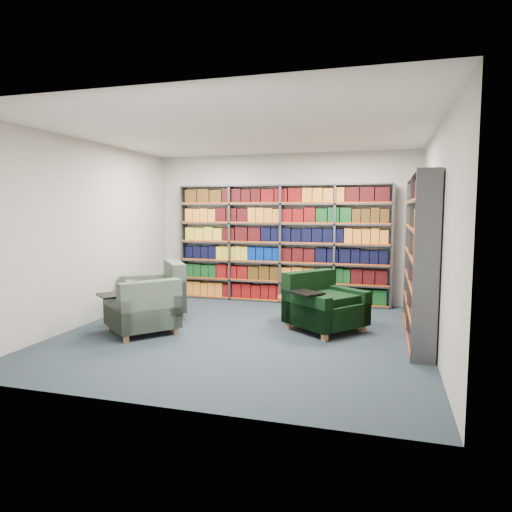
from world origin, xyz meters
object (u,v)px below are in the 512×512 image
(chair_teal_front, at_px, (144,312))
(coffee_table, at_px, (306,302))
(chair_teal_left, at_px, (158,294))
(chair_green_right, at_px, (321,307))

(chair_teal_front, height_order, coffee_table, chair_teal_front)
(chair_teal_left, distance_m, chair_teal_front, 1.12)
(chair_teal_left, height_order, chair_green_right, chair_teal_left)
(chair_green_right, bearing_deg, chair_teal_front, -158.51)
(chair_teal_left, bearing_deg, chair_teal_front, -71.72)
(chair_teal_left, relative_size, chair_green_right, 1.07)
(chair_teal_left, height_order, coffee_table, chair_teal_left)
(coffee_table, bearing_deg, chair_teal_front, -149.09)
(chair_teal_left, bearing_deg, chair_green_right, -2.69)
(chair_green_right, height_order, chair_teal_front, chair_green_right)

